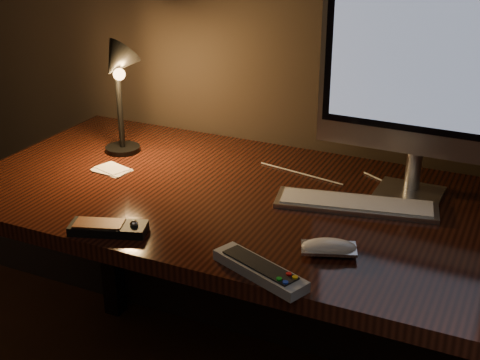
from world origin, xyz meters
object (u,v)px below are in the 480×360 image
at_px(desk, 279,234).
at_px(tv_remote, 260,270).
at_px(desk_lamp, 118,78).
at_px(media_remote, 108,228).
at_px(monitor, 421,76).
at_px(keyboard, 356,204).
at_px(mouse, 329,249).

xyz_separation_m(desk, tv_remote, (0.12, -0.41, 0.14)).
relative_size(tv_remote, desk_lamp, 0.66).
relative_size(media_remote, desk_lamp, 0.54).
height_order(media_remote, tv_remote, media_remote).
bearing_deg(tv_remote, media_remote, -161.32).
xyz_separation_m(monitor, tv_remote, (-0.19, -0.51, -0.29)).
bearing_deg(keyboard, tv_remote, -114.17).
height_order(monitor, mouse, monitor).
height_order(keyboard, tv_remote, tv_remote).
relative_size(keyboard, desk_lamp, 1.14).
bearing_deg(mouse, desk_lamp, 137.20).
bearing_deg(desk, tv_remote, -73.78).
relative_size(monitor, tv_remote, 2.30).
bearing_deg(keyboard, desk_lamp, 164.65).
xyz_separation_m(keyboard, mouse, (0.01, -0.25, 0.00)).
bearing_deg(tv_remote, desk, 128.35).
bearing_deg(desk, keyboard, -4.92).
xyz_separation_m(mouse, media_remote, (-0.48, -0.12, 0.00)).
bearing_deg(monitor, keyboard, -129.15).
height_order(desk, mouse, mouse).
relative_size(monitor, desk_lamp, 1.51).
distance_m(desk, keyboard, 0.25).
bearing_deg(tv_remote, mouse, 77.42).
xyz_separation_m(keyboard, desk_lamp, (-0.70, 0.04, 0.22)).
xyz_separation_m(desk, monitor, (0.31, 0.10, 0.44)).
bearing_deg(monitor, media_remote, -138.60).
height_order(desk, desk_lamp, desk_lamp).
bearing_deg(keyboard, desk, 163.34).
bearing_deg(keyboard, mouse, -98.99).
distance_m(keyboard, desk_lamp, 0.74).
xyz_separation_m(media_remote, desk_lamp, (-0.24, 0.41, 0.22)).
relative_size(monitor, mouse, 4.46).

